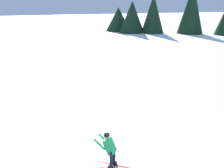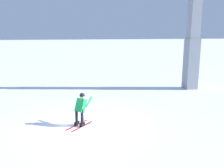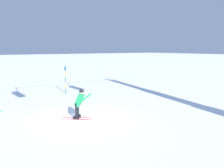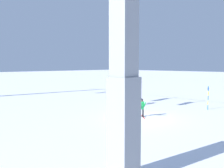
% 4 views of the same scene
% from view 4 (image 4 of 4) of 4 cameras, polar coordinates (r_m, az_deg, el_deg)
% --- Properties ---
extents(ground_plane, '(260.00, 260.00, 0.00)m').
position_cam_4_polar(ground_plane, '(19.79, 6.71, -8.04)').
color(ground_plane, white).
extents(skier_carving_main, '(1.52, 1.46, 1.71)m').
position_cam_4_polar(skier_carving_main, '(19.82, 7.05, -5.31)').
color(skier_carving_main, red).
rests_on(skier_carving_main, ground_plane).
extents(lift_tower_near, '(0.92, 2.44, 12.25)m').
position_cam_4_polar(lift_tower_near, '(8.73, 2.88, 9.04)').
color(lift_tower_near, gray).
rests_on(lift_tower_near, ground_plane).
extents(trail_marker_pole, '(0.07, 0.28, 2.27)m').
position_cam_4_polar(trail_marker_pole, '(24.71, 22.06, -2.93)').
color(trail_marker_pole, blue).
rests_on(trail_marker_pole, ground_plane).
extents(skier_distant_uphill, '(1.68, 1.33, 1.61)m').
position_cam_4_polar(skier_distant_uphill, '(25.72, 6.39, -3.15)').
color(skier_distant_uphill, '#198CCC').
rests_on(skier_distant_uphill, ground_plane).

